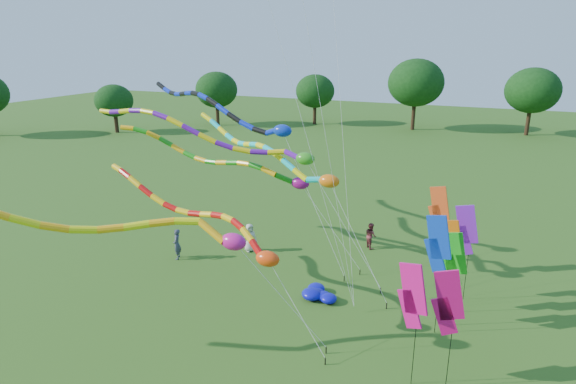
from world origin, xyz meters
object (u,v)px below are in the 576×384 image
at_px(person_b, 177,244).
at_px(person_a, 250,238).
at_px(person_c, 371,235).
at_px(tube_kite_red, 208,221).
at_px(tube_kite_orange, 94,222).
at_px(blue_nylon_heap, 325,292).

bearing_deg(person_b, person_a, 100.49).
distance_m(person_a, person_c, 7.08).
relative_size(tube_kite_red, person_a, 7.75).
bearing_deg(person_a, person_b, 165.97).
bearing_deg(person_b, tube_kite_red, 25.36).
relative_size(tube_kite_orange, person_a, 9.01).
bearing_deg(tube_kite_red, blue_nylon_heap, 47.33).
bearing_deg(person_c, person_a, 75.64).
height_order(blue_nylon_heap, person_c, person_c).
height_order(tube_kite_red, tube_kite_orange, tube_kite_orange).
xyz_separation_m(tube_kite_orange, blue_nylon_heap, (6.24, 7.48, -5.31)).
bearing_deg(person_b, blue_nylon_heap, 58.29).
relative_size(person_a, person_c, 1.08).
bearing_deg(blue_nylon_heap, tube_kite_orange, -129.80).
bearing_deg(tube_kite_red, person_c, 78.47).
distance_m(tube_kite_red, person_b, 6.21).
height_order(tube_kite_red, person_c, tube_kite_red).
relative_size(person_a, person_b, 0.95).
distance_m(person_b, person_c, 11.14).
height_order(person_b, person_c, person_b).
xyz_separation_m(blue_nylon_heap, person_a, (-5.69, 3.25, 0.60)).
bearing_deg(person_a, person_c, -24.64).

